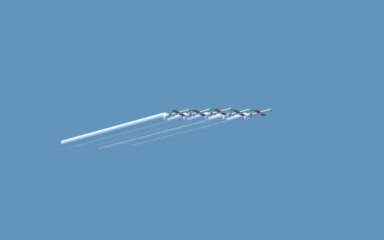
{
  "coord_description": "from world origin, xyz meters",
  "views": [
    {
      "loc": [
        290.92,
        193.46,
        1.44
      ],
      "look_at": [
        0.18,
        -16.12,
        141.94
      ],
      "focal_mm": 77.0,
      "sensor_mm": 36.0,
      "label": 1
    }
  ],
  "objects_px": {
    "jet_lead": "(262,112)",
    "jet_fourth_echelon": "(201,112)",
    "jet_second_echelon": "(241,112)",
    "jet_third_echelon": "(222,111)",
    "jet_fifth_echelon": "(181,113)"
  },
  "relations": [
    {
      "from": "jet_fifth_echelon",
      "to": "jet_second_echelon",
      "type": "bearing_deg",
      "value": 139.49
    },
    {
      "from": "jet_second_echelon",
      "to": "jet_third_echelon",
      "type": "bearing_deg",
      "value": -39.43
    },
    {
      "from": "jet_second_echelon",
      "to": "jet_fifth_echelon",
      "type": "distance_m",
      "value": 28.66
    },
    {
      "from": "jet_second_echelon",
      "to": "jet_third_echelon",
      "type": "relative_size",
      "value": 1.0
    },
    {
      "from": "jet_lead",
      "to": "jet_second_echelon",
      "type": "relative_size",
      "value": 1.0
    },
    {
      "from": "jet_second_echelon",
      "to": "jet_third_echelon",
      "type": "xyz_separation_m",
      "value": [
        7.04,
        -5.79,
        -0.5
      ]
    },
    {
      "from": "jet_lead",
      "to": "jet_fourth_echelon",
      "type": "bearing_deg",
      "value": -39.46
    },
    {
      "from": "jet_fifth_echelon",
      "to": "jet_lead",
      "type": "bearing_deg",
      "value": 139.98
    },
    {
      "from": "jet_lead",
      "to": "jet_fifth_echelon",
      "type": "bearing_deg",
      "value": -40.02
    },
    {
      "from": "jet_third_echelon",
      "to": "jet_fourth_echelon",
      "type": "relative_size",
      "value": 1.0
    },
    {
      "from": "jet_third_echelon",
      "to": "jet_fourth_echelon",
      "type": "bearing_deg",
      "value": -40.33
    },
    {
      "from": "jet_third_echelon",
      "to": "jet_second_echelon",
      "type": "bearing_deg",
      "value": 140.57
    },
    {
      "from": "jet_second_echelon",
      "to": "jet_third_echelon",
      "type": "distance_m",
      "value": 9.13
    },
    {
      "from": "jet_fourth_echelon",
      "to": "jet_lead",
      "type": "bearing_deg",
      "value": 140.54
    },
    {
      "from": "jet_lead",
      "to": "jet_fourth_echelon",
      "type": "relative_size",
      "value": 1.0
    }
  ]
}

